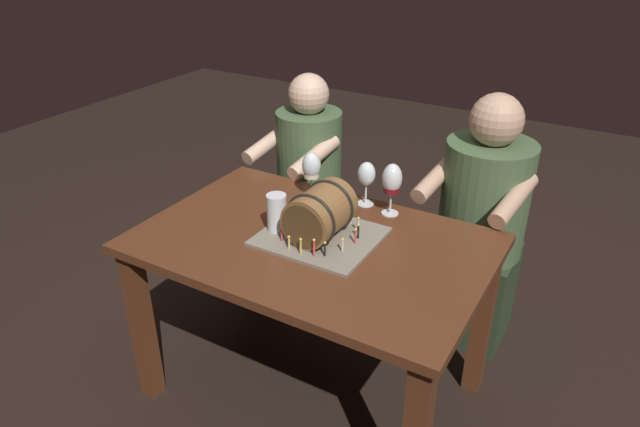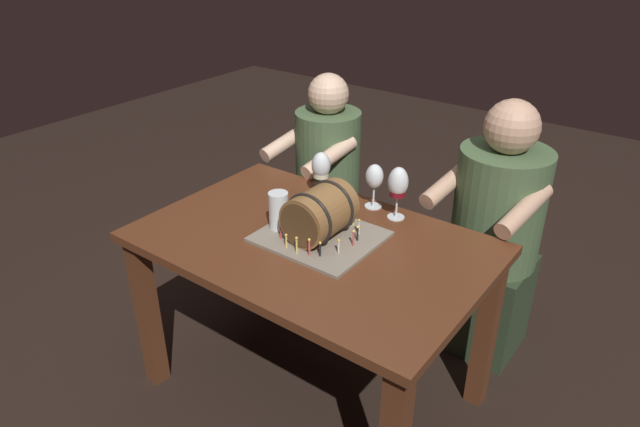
# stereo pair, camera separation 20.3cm
# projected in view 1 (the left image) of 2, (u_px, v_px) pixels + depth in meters

# --- Properties ---
(ground_plane) EXTENTS (8.00, 8.00, 0.00)m
(ground_plane) POSITION_uv_depth(u_px,v_px,m) (314.00, 388.00, 2.41)
(ground_plane) COLOR black
(dining_table) EXTENTS (1.25, 0.82, 0.72)m
(dining_table) POSITION_uv_depth(u_px,v_px,m) (313.00, 267.00, 2.13)
(dining_table) COLOR #562D19
(dining_table) RESTS_ON ground
(barrel_cake) EXTENTS (0.41, 0.36, 0.20)m
(barrel_cake) POSITION_uv_depth(u_px,v_px,m) (320.00, 217.00, 2.04)
(barrel_cake) COLOR gray
(barrel_cake) RESTS_ON dining_table
(wine_glass_white) EXTENTS (0.08, 0.08, 0.19)m
(wine_glass_white) POSITION_uv_depth(u_px,v_px,m) (312.00, 168.00, 2.32)
(wine_glass_white) COLOR white
(wine_glass_white) RESTS_ON dining_table
(wine_glass_empty) EXTENTS (0.07, 0.07, 0.18)m
(wine_glass_empty) POSITION_uv_depth(u_px,v_px,m) (367.00, 175.00, 2.26)
(wine_glass_empty) COLOR white
(wine_glass_empty) RESTS_ON dining_table
(wine_glass_red) EXTENTS (0.08, 0.08, 0.21)m
(wine_glass_red) POSITION_uv_depth(u_px,v_px,m) (392.00, 181.00, 2.18)
(wine_glass_red) COLOR white
(wine_glass_red) RESTS_ON dining_table
(beer_pint) EXTENTS (0.07, 0.07, 0.15)m
(beer_pint) POSITION_uv_depth(u_px,v_px,m) (277.00, 215.00, 2.09)
(beer_pint) COLOR white
(beer_pint) RESTS_ON dining_table
(person_seated_left) EXTENTS (0.40, 0.49, 1.12)m
(person_seated_left) POSITION_uv_depth(u_px,v_px,m) (309.00, 195.00, 2.89)
(person_seated_left) COLOR #2A3A24
(person_seated_left) RESTS_ON ground
(person_seated_right) EXTENTS (0.45, 0.52, 1.15)m
(person_seated_right) POSITION_uv_depth(u_px,v_px,m) (480.00, 230.00, 2.49)
(person_seated_right) COLOR #2A3A24
(person_seated_right) RESTS_ON ground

